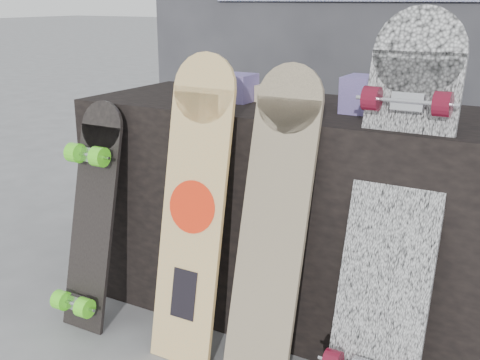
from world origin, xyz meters
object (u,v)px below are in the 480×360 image
Objects in this scene: longboard_geisha at (194,202)px; longboard_cascadia at (395,206)px; vendor_table at (299,212)px; longboard_celtic at (274,218)px; skateboard_dark at (90,216)px.

longboard_cascadia is at bearing 9.14° from longboard_geisha.
vendor_table is at bearing 65.98° from longboard_geisha.
longboard_geisha is at bearing -174.52° from longboard_celtic.
longboard_celtic is (0.09, -0.39, 0.12)m from vendor_table.
longboard_celtic is 0.36m from longboard_cascadia.
longboard_celtic is at bearing -76.67° from vendor_table.
longboard_geisha is at bearing -114.02° from vendor_table.
longboard_geisha is (-0.19, -0.42, 0.13)m from vendor_table.
longboard_geisha is at bearing 3.79° from skateboard_dark.
skateboard_dark reaches higher than vendor_table.
longboard_geisha is 1.02× the size of longboard_celtic.
longboard_celtic is at bearing 4.45° from skateboard_dark.
longboard_cascadia reaches higher than longboard_geisha.
vendor_table is 1.63× the size of longboard_celtic.
vendor_table is 0.76m from skateboard_dark.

